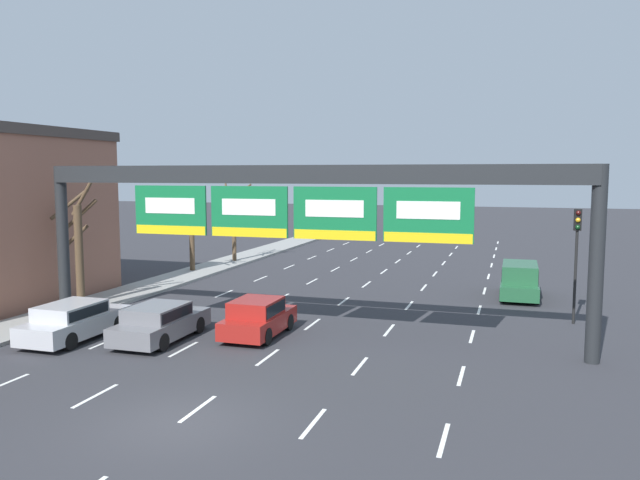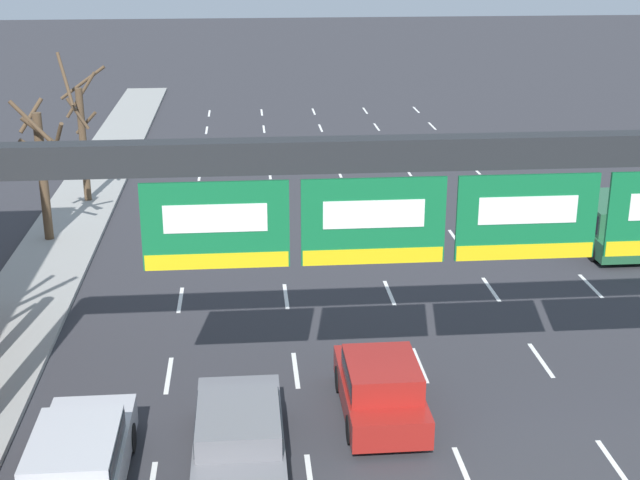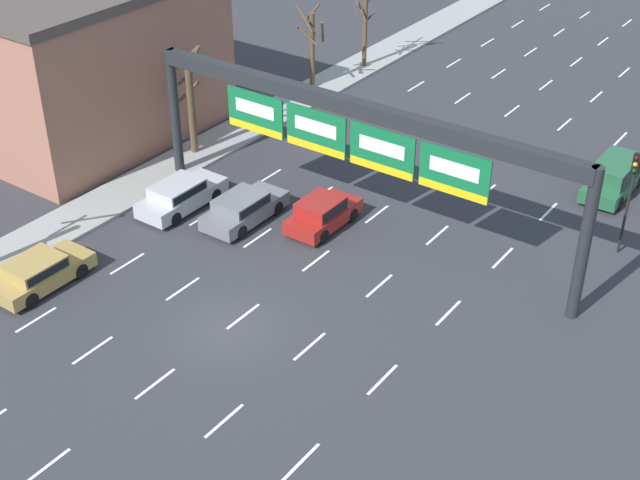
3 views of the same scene
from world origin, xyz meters
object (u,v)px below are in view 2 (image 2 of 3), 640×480
Objects in this scene: tree_bare_second at (82,131)px; sign_gantry at (449,193)px; car_grey at (239,433)px; car_red at (381,386)px; car_silver at (77,461)px; suv_green at (604,221)px; tree_bare_third at (42,165)px.

sign_gantry is at bearing -58.63° from tree_bare_second.
tree_bare_second is (-6.36, 20.13, 2.34)m from car_grey.
car_red is 3.74m from car_grey.
car_silver is 21.31m from tree_bare_second.
car_silver is 3.36m from car_grey.
car_red is at bearing -62.27° from tree_bare_second.
suv_green is at bearing 48.46° from car_red.
tree_bare_second is at bearing 107.53° from car_grey.
tree_bare_second reaches higher than suv_green.
sign_gantry is at bearing 21.58° from car_grey.
suv_green is at bearing -6.34° from tree_bare_third.
tree_bare_third is at bearing 173.66° from suv_green.
car_red is at bearing 21.08° from car_silver.
suv_green is 20.95m from tree_bare_second.
suv_green is at bearing -20.58° from tree_bare_second.
tree_bare_third is at bearing 131.67° from sign_gantry.
car_grey is (-4.77, -1.89, -4.68)m from sign_gantry.
suv_green is 0.88× the size of tree_bare_third.
suv_green reaches higher than car_grey.
suv_green reaches higher than car_red.
tree_bare_third is (-0.58, -5.09, -0.15)m from tree_bare_second.
car_red is at bearing -131.54° from suv_green.
car_red is 0.64× the size of tree_bare_second.
sign_gantry is 4.65× the size of car_silver.
tree_bare_second reaches higher than car_red.
car_silver is 1.19× the size of car_red.
suv_green is (16.41, 13.63, 0.22)m from car_silver.
sign_gantry is at bearing 6.74° from car_red.
tree_bare_second reaches higher than car_silver.
car_red is at bearing -173.26° from sign_gantry.
tree_bare_second reaches higher than tree_bare_third.
sign_gantry reaches higher than tree_bare_second.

